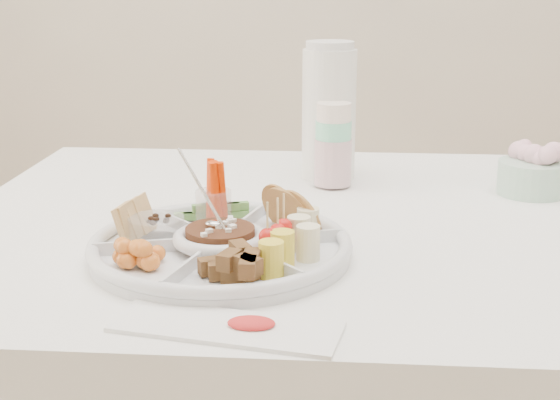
{
  "coord_description": "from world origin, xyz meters",
  "views": [
    {
      "loc": [
        -0.1,
        -1.27,
        1.16
      ],
      "look_at": [
        -0.19,
        -0.1,
        0.82
      ],
      "focal_mm": 50.0,
      "sensor_mm": 36.0,
      "label": 1
    }
  ],
  "objects": [
    {
      "name": "party_tray",
      "position": [
        -0.27,
        -0.2,
        0.78
      ],
      "size": [
        0.46,
        0.46,
        0.04
      ],
      "primitive_type": "cylinder",
      "rotation": [
        0.0,
        0.0,
        0.25
      ],
      "color": "silver",
      "rests_on": "dining_table"
    },
    {
      "name": "bean_dip",
      "position": [
        -0.27,
        -0.2,
        0.79
      ],
      "size": [
        0.12,
        0.12,
        0.04
      ],
      "primitive_type": "cylinder",
      "rotation": [
        0.0,
        0.0,
        0.25
      ],
      "color": "#552B1B",
      "rests_on": "party_tray"
    },
    {
      "name": "tortillas",
      "position": [
        -0.18,
        -0.11,
        0.8
      ],
      "size": [
        0.13,
        0.13,
        0.07
      ],
      "primitive_type": null,
      "rotation": [
        0.0,
        0.0,
        0.25
      ],
      "color": "#C5834A",
      "rests_on": "party_tray"
    },
    {
      "name": "carrot_cucumber",
      "position": [
        -0.3,
        -0.08,
        0.82
      ],
      "size": [
        0.14,
        0.14,
        0.1
      ],
      "primitive_type": null,
      "rotation": [
        0.0,
        0.0,
        0.25
      ],
      "color": "#E83200",
      "rests_on": "party_tray"
    },
    {
      "name": "pita_raisins",
      "position": [
        -0.4,
        -0.17,
        0.8
      ],
      "size": [
        0.14,
        0.14,
        0.06
      ],
      "primitive_type": null,
      "rotation": [
        0.0,
        0.0,
        0.25
      ],
      "color": "#DCBC78",
      "rests_on": "party_tray"
    },
    {
      "name": "cherries",
      "position": [
        -0.36,
        -0.29,
        0.79
      ],
      "size": [
        0.12,
        0.12,
        0.04
      ],
      "primitive_type": null,
      "rotation": [
        0.0,
        0.0,
        0.25
      ],
      "color": "#FF990F",
      "rests_on": "party_tray"
    },
    {
      "name": "granola_chunks",
      "position": [
        -0.24,
        -0.33,
        0.79
      ],
      "size": [
        0.11,
        0.11,
        0.04
      ],
      "primitive_type": null,
      "rotation": [
        0.0,
        0.0,
        0.25
      ],
      "color": "brown",
      "rests_on": "party_tray"
    },
    {
      "name": "banana_tomato",
      "position": [
        -0.15,
        -0.24,
        0.82
      ],
      "size": [
        0.13,
        0.13,
        0.09
      ],
      "primitive_type": null,
      "rotation": [
        0.0,
        0.0,
        0.25
      ],
      "color": "#F7D165",
      "rests_on": "party_tray"
    },
    {
      "name": "cup_stack",
      "position": [
        -0.11,
        0.2,
        0.86
      ],
      "size": [
        0.08,
        0.08,
        0.2
      ],
      "primitive_type": "cylinder",
      "rotation": [
        0.0,
        0.0,
        0.06
      ],
      "color": "silver",
      "rests_on": "dining_table"
    },
    {
      "name": "thermos",
      "position": [
        -0.12,
        0.28,
        0.9
      ],
      "size": [
        0.11,
        0.11,
        0.28
      ],
      "primitive_type": "cylinder",
      "rotation": [
        0.0,
        0.0,
        -0.04
      ],
      "color": "white",
      "rests_on": "dining_table"
    },
    {
      "name": "flower_bowl",
      "position": [
        0.26,
        0.18,
        0.81
      ],
      "size": [
        0.14,
        0.14,
        0.09
      ],
      "primitive_type": "cylinder",
      "rotation": [
        0.0,
        0.0,
        0.12
      ],
      "color": "#B1DDBD",
      "rests_on": "dining_table"
    },
    {
      "name": "placemat",
      "position": [
        -0.23,
        -0.44,
        0.76
      ],
      "size": [
        0.28,
        0.14,
        0.01
      ],
      "primitive_type": "cube",
      "rotation": [
        0.0,
        0.0,
        -0.19
      ],
      "color": "white",
      "rests_on": "dining_table"
    }
  ]
}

